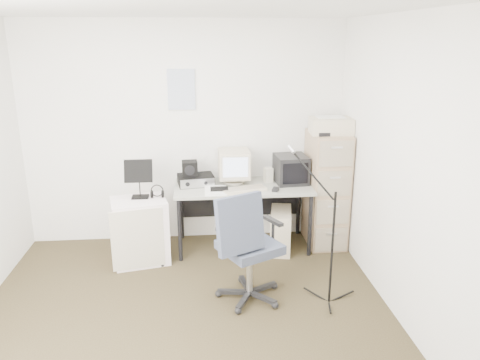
{
  "coord_description": "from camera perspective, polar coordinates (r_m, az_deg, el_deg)",
  "views": [
    {
      "loc": [
        0.15,
        -3.45,
        2.31
      ],
      "look_at": [
        0.55,
        0.95,
        0.95
      ],
      "focal_mm": 35.0,
      "sensor_mm": 36.0,
      "label": 1
    }
  ],
  "objects": [
    {
      "name": "crt_monitor",
      "position": [
        5.21,
        -0.75,
        1.62
      ],
      "size": [
        0.34,
        0.36,
        0.37
      ],
      "primitive_type": "cube",
      "rotation": [
        0.0,
        0.0,
        0.01
      ],
      "color": "tan",
      "rests_on": "desk"
    },
    {
      "name": "keyboard",
      "position": [
        4.99,
        0.47,
        -1.18
      ],
      "size": [
        0.5,
        0.29,
        0.03
      ],
      "primitive_type": "cube",
      "rotation": [
        0.0,
        0.0,
        0.28
      ],
      "color": "tan",
      "rests_on": "desk"
    },
    {
      "name": "papers",
      "position": [
        4.98,
        -3.0,
        -1.27
      ],
      "size": [
        0.24,
        0.32,
        0.02
      ],
      "primitive_type": "cube",
      "rotation": [
        0.0,
        0.0,
        -0.01
      ],
      "color": "white",
      "rests_on": "desk"
    },
    {
      "name": "floor",
      "position": [
        4.15,
        -6.66,
        -16.88
      ],
      "size": [
        3.6,
        3.6,
        0.01
      ],
      "primitive_type": "cube",
      "color": "#322717",
      "rests_on": "ground"
    },
    {
      "name": "crt_tv",
      "position": [
        5.27,
        6.21,
        1.34
      ],
      "size": [
        0.37,
        0.39,
        0.31
      ],
      "primitive_type": "cube",
      "rotation": [
        0.0,
        0.0,
        0.08
      ],
      "color": "black",
      "rests_on": "desk"
    },
    {
      "name": "pc_tower",
      "position": [
        5.28,
        4.98,
        -6.11
      ],
      "size": [
        0.31,
        0.53,
        0.46
      ],
      "primitive_type": "cube",
      "rotation": [
        0.0,
        0.0,
        -0.19
      ],
      "color": "tan",
      "rests_on": "floor"
    },
    {
      "name": "office_chair",
      "position": [
        4.2,
        1.2,
        -7.92
      ],
      "size": [
        0.83,
        0.83,
        1.06
      ],
      "primitive_type": "cube",
      "rotation": [
        0.0,
        0.0,
        0.48
      ],
      "color": "#464D69",
      "rests_on": "floor"
    },
    {
      "name": "printer",
      "position": [
        5.16,
        11.03,
        6.5
      ],
      "size": [
        0.46,
        0.33,
        0.17
      ],
      "primitive_type": "cube",
      "rotation": [
        0.0,
        0.0,
        -0.06
      ],
      "color": "tan",
      "rests_on": "filing_cabinet"
    },
    {
      "name": "wall_back",
      "position": [
        5.35,
        -6.74,
        5.58
      ],
      "size": [
        3.6,
        0.02,
        2.5
      ],
      "primitive_type": "cube",
      "color": "white",
      "rests_on": "ground"
    },
    {
      "name": "wall_right",
      "position": [
        3.97,
        19.62,
        0.61
      ],
      "size": [
        0.02,
        3.6,
        2.5
      ],
      "primitive_type": "cube",
      "color": "white",
      "rests_on": "ground"
    },
    {
      "name": "wall_front",
      "position": [
        1.96,
        -9.01,
        -15.79
      ],
      "size": [
        3.6,
        0.02,
        2.5
      ],
      "primitive_type": "cube",
      "color": "white",
      "rests_on": "ground"
    },
    {
      "name": "music_stand",
      "position": [
        4.96,
        -12.2,
        0.21
      ],
      "size": [
        0.33,
        0.26,
        0.42
      ],
      "primitive_type": "cube",
      "rotation": [
        0.0,
        0.0,
        -0.42
      ],
      "color": "black",
      "rests_on": "side_cart"
    },
    {
      "name": "headphones",
      "position": [
        4.97,
        -10.06,
        -1.59
      ],
      "size": [
        0.15,
        0.15,
        0.03
      ],
      "primitive_type": "torus",
      "rotation": [
        0.0,
        0.0,
        -0.0
      ],
      "color": "black",
      "rests_on": "side_cart"
    },
    {
      "name": "desk_speaker",
      "position": [
        5.27,
        3.45,
        0.61
      ],
      "size": [
        0.11,
        0.11,
        0.17
      ],
      "primitive_type": "cube",
      "rotation": [
        0.0,
        0.0,
        0.23
      ],
      "color": "beige",
      "rests_on": "desk"
    },
    {
      "name": "radio_speaker",
      "position": [
        5.15,
        -6.15,
        1.41
      ],
      "size": [
        0.17,
        0.16,
        0.17
      ],
      "primitive_type": "cube",
      "rotation": [
        0.0,
        0.0,
        0.06
      ],
      "color": "black",
      "rests_on": "radio_receiver"
    },
    {
      "name": "mic_stand",
      "position": [
        4.16,
        11.3,
        -6.19
      ],
      "size": [
        0.03,
        0.03,
        1.38
      ],
      "primitive_type": "cylinder",
      "rotation": [
        0.0,
        0.0,
        2.09
      ],
      "color": "black",
      "rests_on": "floor"
    },
    {
      "name": "wall_calendar",
      "position": [
        5.27,
        -7.16,
        10.89
      ],
      "size": [
        0.3,
        0.02,
        0.44
      ],
      "primitive_type": "cube",
      "color": "white",
      "rests_on": "wall_back"
    },
    {
      "name": "side_cart",
      "position": [
        5.08,
        -12.06,
        -6.05
      ],
      "size": [
        0.64,
        0.55,
        0.69
      ],
      "primitive_type": "cube",
      "rotation": [
        0.0,
        0.0,
        0.21
      ],
      "color": "white",
      "rests_on": "floor"
    },
    {
      "name": "filing_cabinet",
      "position": [
        5.39,
        10.44,
        -1.1
      ],
      "size": [
        0.4,
        0.6,
        1.3
      ],
      "primitive_type": "cube",
      "color": "tan",
      "rests_on": "floor"
    },
    {
      "name": "desk",
      "position": [
        5.29,
        0.37,
        -4.45
      ],
      "size": [
        1.5,
        0.7,
        0.73
      ],
      "primitive_type": "cube",
      "color": "#A7A990",
      "rests_on": "floor"
    },
    {
      "name": "radio_receiver",
      "position": [
        5.21,
        -5.41,
        0.02
      ],
      "size": [
        0.42,
        0.33,
        0.11
      ],
      "primitive_type": "cube",
      "rotation": [
        0.0,
        0.0,
        0.15
      ],
      "color": "black",
      "rests_on": "desk"
    },
    {
      "name": "ceiling",
      "position": [
        3.45,
        -8.17,
        20.12
      ],
      "size": [
        3.6,
        3.6,
        0.01
      ],
      "primitive_type": "cube",
      "color": "white",
      "rests_on": "ground"
    },
    {
      "name": "mouse",
      "position": [
        5.0,
        4.36,
        -1.15
      ],
      "size": [
        0.1,
        0.12,
        0.03
      ],
      "primitive_type": "cube",
      "rotation": [
        0.0,
        0.0,
        -0.37
      ],
      "color": "black",
      "rests_on": "desk"
    }
  ]
}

